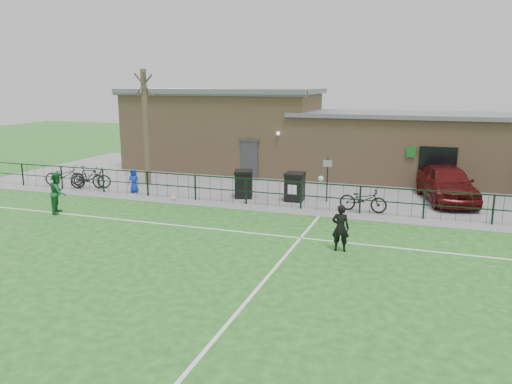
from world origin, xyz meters
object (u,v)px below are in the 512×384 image
(bare_tree, at_px, (146,128))
(bicycle_c, at_px, (91,178))
(car_maroon, at_px, (447,183))
(bicycle_b, at_px, (89,177))
(bicycle_e, at_px, (363,199))
(ball_ground, at_px, (174,198))
(sign_post, at_px, (327,180))
(outfield_player, at_px, (58,193))
(wheelie_bin_left, at_px, (244,185))
(wheelie_bin_right, at_px, (295,188))
(bicycle_a, at_px, (65,175))
(spectator_child, at_px, (134,181))

(bare_tree, xyz_separation_m, bicycle_c, (-2.19, -1.91, -2.45))
(car_maroon, height_order, bicycle_b, car_maroon)
(bicycle_e, relative_size, ball_ground, 8.97)
(sign_post, distance_m, outfield_player, 11.59)
(car_maroon, distance_m, bicycle_b, 17.49)
(wheelie_bin_left, relative_size, outfield_player, 0.70)
(bare_tree, height_order, ball_ground, bare_tree)
(bicycle_e, bearing_deg, sign_post, 59.21)
(wheelie_bin_right, distance_m, car_maroon, 6.89)
(bicycle_a, bearing_deg, bicycle_c, -116.60)
(wheelie_bin_left, bearing_deg, car_maroon, -2.80)
(wheelie_bin_right, relative_size, bicycle_e, 0.61)
(car_maroon, relative_size, spectator_child, 4.24)
(ball_ground, bearing_deg, outfield_player, -134.62)
(spectator_child, bearing_deg, bicycle_b, 165.91)
(bicycle_a, bearing_deg, car_maroon, -103.00)
(bare_tree, distance_m, spectator_child, 3.19)
(sign_post, xyz_separation_m, bicycle_e, (1.78, -1.27, -0.48))
(sign_post, height_order, car_maroon, sign_post)
(sign_post, relative_size, bicycle_b, 1.07)
(wheelie_bin_left, bearing_deg, bicycle_e, -25.61)
(wheelie_bin_right, distance_m, ball_ground, 5.59)
(bicycle_a, relative_size, spectator_child, 1.74)
(sign_post, distance_m, bicycle_e, 2.24)
(bicycle_a, relative_size, ball_ground, 9.11)
(bicycle_e, bearing_deg, spectator_child, 94.31)
(bicycle_e, bearing_deg, ball_ground, 99.83)
(wheelie_bin_left, xyz_separation_m, bicycle_a, (-9.89, -0.46, -0.07))
(bicycle_b, bearing_deg, wheelie_bin_right, -87.21)
(bicycle_c, bearing_deg, spectator_child, -117.22)
(bicycle_a, height_order, ball_ground, bicycle_a)
(wheelie_bin_right, height_order, outfield_player, outfield_player)
(bicycle_e, xyz_separation_m, spectator_child, (-11.13, 0.08, 0.06))
(outfield_player, bearing_deg, wheelie_bin_left, -76.59)
(wheelie_bin_right, relative_size, spectator_child, 1.04)
(wheelie_bin_right, height_order, ball_ground, wheelie_bin_right)
(sign_post, bearing_deg, bicycle_e, -35.53)
(wheelie_bin_left, height_order, car_maroon, car_maroon)
(wheelie_bin_left, bearing_deg, ball_ground, -167.58)
(bicycle_e, bearing_deg, wheelie_bin_right, 77.45)
(bicycle_c, height_order, spectator_child, spectator_child)
(car_maroon, bearing_deg, wheelie_bin_right, -175.71)
(wheelie_bin_left, xyz_separation_m, bicycle_b, (-8.27, -0.59, -0.04))
(sign_post, distance_m, car_maroon, 5.45)
(spectator_child, xyz_separation_m, ball_ground, (2.64, -0.84, -0.49))
(sign_post, bearing_deg, outfield_player, -151.44)
(bicycle_c, xyz_separation_m, outfield_player, (1.81, -4.50, 0.31))
(ball_ground, bearing_deg, bicycle_b, 169.37)
(bare_tree, height_order, spectator_child, bare_tree)
(bare_tree, distance_m, bicycle_e, 12.03)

